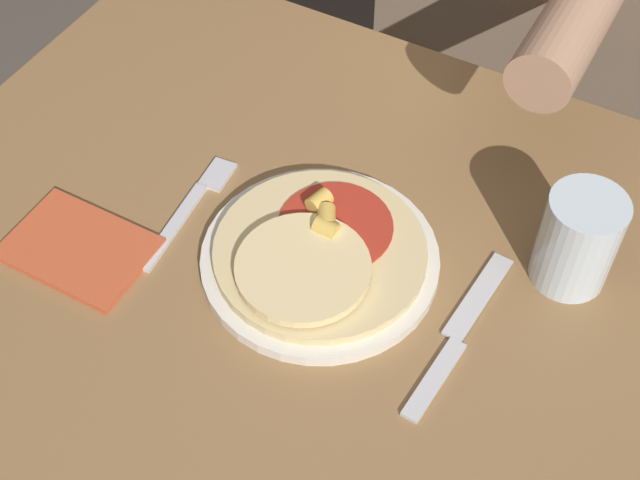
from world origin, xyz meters
The scene contains 8 objects.
dining_table centered at (0.00, 0.00, 0.64)m, with size 0.95×0.85×0.78m.
plate centered at (0.01, 0.05, 0.78)m, with size 0.25×0.25×0.01m.
pizza centered at (0.01, 0.04, 0.80)m, with size 0.22×0.22×0.04m.
fork centered at (-0.15, 0.05, 0.78)m, with size 0.03×0.18×0.00m.
knife centered at (0.17, 0.03, 0.78)m, with size 0.03×0.22×0.00m.
drinking_glass centered at (0.24, 0.16, 0.83)m, with size 0.08×0.08×0.11m.
napkin centered at (-0.22, -0.06, 0.78)m, with size 0.15×0.11×0.01m.
person_diner centered at (0.03, 0.64, 0.74)m, with size 0.40×0.52×1.26m.
Camera 1 is at (0.28, -0.45, 1.52)m, focal length 50.00 mm.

